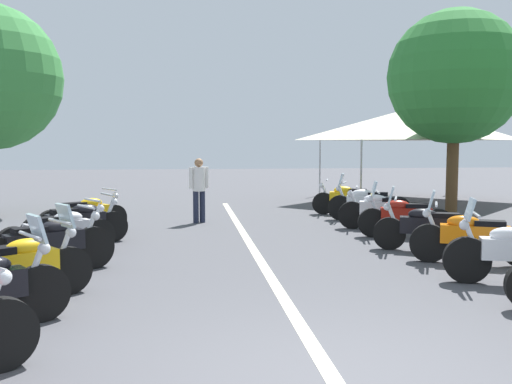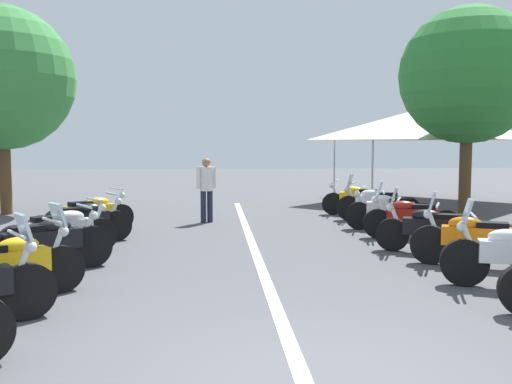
% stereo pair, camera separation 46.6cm
% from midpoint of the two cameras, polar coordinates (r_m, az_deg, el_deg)
% --- Properties ---
extents(lane_centre_stripe, '(18.76, 0.16, 0.01)m').
position_cam_midpoint_polar(lane_centre_stripe, '(9.54, -0.87, -7.09)').
color(lane_centre_stripe, beige).
rests_on(lane_centre_stripe, ground_plane).
extents(motorcycle_left_row_2, '(1.35, 1.75, 1.20)m').
position_cam_midpoint_polar(motorcycle_left_row_2, '(7.72, -24.75, -6.92)').
color(motorcycle_left_row_2, black).
rests_on(motorcycle_left_row_2, ground_plane).
extents(motorcycle_left_row_3, '(1.30, 1.91, 1.02)m').
position_cam_midpoint_polar(motorcycle_left_row_3, '(9.18, -21.76, -4.97)').
color(motorcycle_left_row_3, black).
rests_on(motorcycle_left_row_3, ground_plane).
extents(motorcycle_left_row_4, '(1.29, 1.82, 0.99)m').
position_cam_midpoint_polar(motorcycle_left_row_4, '(10.48, -20.41, -3.83)').
color(motorcycle_left_row_4, black).
rests_on(motorcycle_left_row_4, ground_plane).
extents(motorcycle_left_row_5, '(1.13, 1.91, 0.99)m').
position_cam_midpoint_polar(motorcycle_left_row_5, '(11.65, -18.68, -2.93)').
color(motorcycle_left_row_5, black).
rests_on(motorcycle_left_row_5, ground_plane).
extents(motorcycle_left_row_6, '(1.37, 1.73, 0.98)m').
position_cam_midpoint_polar(motorcycle_left_row_6, '(12.95, -17.86, -2.16)').
color(motorcycle_left_row_6, black).
rests_on(motorcycle_left_row_6, ground_plane).
extents(motorcycle_right_row_3, '(1.03, 1.94, 1.21)m').
position_cam_midpoint_polar(motorcycle_right_row_3, '(9.86, 19.74, -4.25)').
color(motorcycle_right_row_3, black).
rests_on(motorcycle_right_row_3, ground_plane).
extents(motorcycle_right_row_4, '(1.03, 2.04, 1.19)m').
position_cam_midpoint_polar(motorcycle_right_row_4, '(10.81, 16.02, -3.41)').
color(motorcycle_right_row_4, black).
rests_on(motorcycle_right_row_4, ground_plane).
extents(motorcycle_right_row_5, '(0.82, 1.97, 1.20)m').
position_cam_midpoint_polar(motorcycle_right_row_5, '(12.27, 13.67, -2.39)').
color(motorcycle_right_row_5, black).
rests_on(motorcycle_right_row_5, ground_plane).
extents(motorcycle_right_row_6, '(0.89, 1.99, 1.00)m').
position_cam_midpoint_polar(motorcycle_right_row_6, '(13.33, 11.60, -1.79)').
color(motorcycle_right_row_6, black).
rests_on(motorcycle_right_row_6, ground_plane).
extents(motorcycle_right_row_7, '(1.02, 2.00, 1.21)m').
position_cam_midpoint_polar(motorcycle_right_row_7, '(14.72, 10.31, -1.09)').
color(motorcycle_right_row_7, black).
rests_on(motorcycle_right_row_7, ground_plane).
extents(motorcycle_right_row_8, '(0.89, 2.03, 0.99)m').
position_cam_midpoint_polar(motorcycle_right_row_8, '(15.91, 8.52, -0.69)').
color(motorcycle_right_row_8, black).
rests_on(motorcycle_right_row_8, ground_plane).
extents(bystander_1, '(0.32, 0.49, 1.62)m').
position_cam_midpoint_polar(bystander_1, '(14.22, -6.69, 0.66)').
color(bystander_1, '#1E2338').
rests_on(bystander_1, ground_plane).
extents(roadside_tree_1, '(3.64, 3.64, 5.61)m').
position_cam_midpoint_polar(roadside_tree_1, '(16.51, 18.63, 10.88)').
color(roadside_tree_1, brown).
rests_on(roadside_tree_1, ground_plane).
extents(event_tent, '(5.78, 5.78, 3.20)m').
position_cam_midpoint_polar(event_tent, '(19.99, 14.88, 6.64)').
color(event_tent, beige).
rests_on(event_tent, ground_plane).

